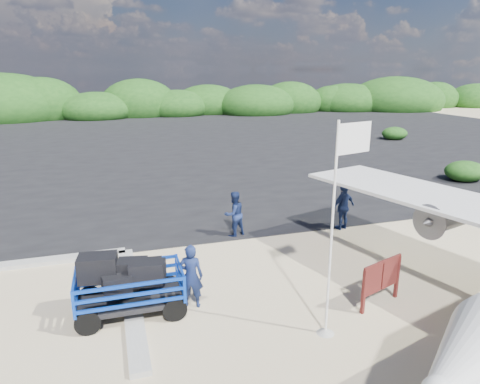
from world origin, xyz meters
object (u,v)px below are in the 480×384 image
object	(u,v)px
baggage_cart	(132,314)
aircraft_large	(386,149)
crew_b	(234,214)
crew_a	(191,276)
flagpole	(325,333)
signboard	(379,305)
crew_c	(343,207)

from	to	relation	value
baggage_cart	aircraft_large	bearing A→B (deg)	42.13
baggage_cart	crew_b	distance (m)	6.59
crew_a	crew_b	xyz separation A→B (m)	(2.72, 4.86, -0.01)
baggage_cart	aircraft_large	distance (m)	30.12
flagpole	aircraft_large	bearing A→B (deg)	51.52
baggage_cart	signboard	xyz separation A→B (m)	(6.92, -1.64, 0.00)
crew_a	crew_c	size ratio (longest dim) A/B	0.96
crew_c	crew_a	bearing A→B (deg)	15.47
crew_b	crew_c	distance (m)	4.70
flagpole	signboard	distance (m)	2.30
flagpole	crew_b	size ratio (longest dim) A/B	2.92
flagpole	crew_b	world-z (taller)	flagpole
baggage_cart	crew_c	xyz separation A→B (m)	(9.08, 4.18, 0.99)
flagpole	aircraft_large	size ratio (longest dim) A/B	0.30
crew_c	aircraft_large	xyz separation A→B (m)	(13.47, 15.79, -0.99)
aircraft_large	signboard	bearing A→B (deg)	38.27
baggage_cart	crew_a	world-z (taller)	crew_a
signboard	crew_a	distance (m)	5.54
signboard	aircraft_large	world-z (taller)	aircraft_large
signboard	flagpole	bearing A→B (deg)	-178.75
crew_b	flagpole	bearing A→B (deg)	74.35
flagpole	crew_b	bearing A→B (deg)	92.67
baggage_cart	crew_a	bearing A→B (deg)	-1.52
crew_c	signboard	bearing A→B (deg)	55.19
baggage_cart	crew_b	world-z (taller)	crew_b
baggage_cart	signboard	size ratio (longest dim) A/B	1.80
flagpole	crew_b	xyz separation A→B (m)	(-0.34, 7.22, 0.94)
signboard	aircraft_large	distance (m)	26.66
baggage_cart	aircraft_large	size ratio (longest dim) A/B	0.17
aircraft_large	crew_c	bearing A→B (deg)	33.69
flagpole	signboard	world-z (taller)	flagpole
crew_b	crew_c	world-z (taller)	crew_c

